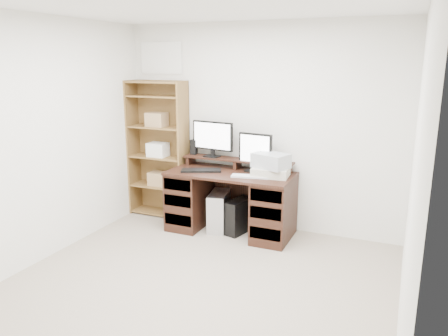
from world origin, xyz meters
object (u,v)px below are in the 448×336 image
Objects in this scene: monitor_wide at (213,137)px; printer at (271,172)px; desk at (231,201)px; tower_black at (239,216)px; bookshelf at (159,148)px; tower_silver at (219,211)px; monitor_small at (255,151)px.

monitor_wide reaches higher than printer.
desk is 0.83m from monitor_wide.
tower_black is (0.10, 0.01, -0.18)m from desk.
bookshelf is (-1.23, 0.20, 0.71)m from tower_black.
tower_silver is 0.27m from tower_black.
printer is at bearing -6.49° from monitor_wide.
desk is 0.64m from printer.
tower_silver is 0.26× the size of bookshelf.
tower_black is 1.44m from bookshelf.
bookshelf is (-1.37, 0.06, -0.08)m from monitor_small.
desk is 0.23m from tower_silver.
bookshelf is (-1.62, 0.21, 0.12)m from printer.
monitor_wide is 0.60m from monitor_small.
tower_black is at bearing -16.98° from monitor_wide.
monitor_wide is 0.31× the size of bookshelf.
desk is at bearing -10.70° from bookshelf.
desk is 3.19× the size of tower_silver.
monitor_wide is (-0.34, 0.21, 0.73)m from desk.
printer is 0.87× the size of tower_silver.
desk is at bearing -159.47° from tower_black.
tower_silver is at bearing 174.17° from printer.
printer is 0.71m from tower_black.
monitor_wide is 0.92m from tower_silver.
tower_silver is (0.17, -0.19, -0.88)m from monitor_wide.
printer is (0.24, -0.14, -0.20)m from monitor_small.
printer reaches higher than tower_silver.
desk is 3.36× the size of tower_black.
desk is at bearing -17.15° from tower_silver.
printer is 0.87m from tower_silver.
printer is at bearing -12.67° from tower_silver.
monitor_wide is at bearing 148.07° from desk.
tower_black is (-0.39, 0.00, -0.59)m from printer.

